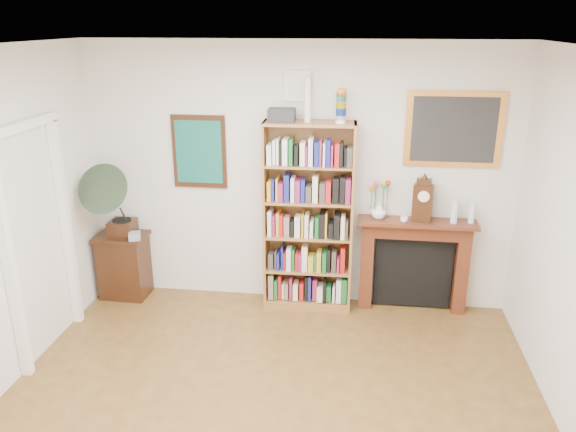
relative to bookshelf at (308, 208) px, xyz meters
The scene contains 15 objects.
room 2.33m from the bookshelf, 93.37° to the right, with size 4.51×5.01×2.81m.
door_casing 2.60m from the bookshelf, 154.57° to the right, with size 0.08×1.02×2.17m.
teal_poster 1.31m from the bookshelf, behind, with size 0.58×0.04×0.78m.
small_picture 1.24m from the bookshelf, 129.40° to the left, with size 0.26×0.04×0.30m.
gilt_painting 1.64m from the bookshelf, ahead, with size 0.95×0.04×0.75m.
bookshelf is the anchor object (origin of this frame).
side_cabinet 2.20m from the bookshelf, behind, with size 0.54×0.39×0.74m, color black.
fireplace 1.25m from the bookshelf, ahead, with size 1.22×0.30×1.02m.
gramophone 2.06m from the bookshelf, behind, with size 0.53×0.66×0.86m.
cd_stack 1.90m from the bookshelf, behind, with size 0.12×0.12×0.08m, color #B4B3C0.
mantel_clock 1.16m from the bookshelf, ahead, with size 0.21×0.15×0.45m.
flower_vase 0.73m from the bookshelf, ahead, with size 0.16×0.16×0.17m, color white.
teacup 0.98m from the bookshelf, ahead, with size 0.08×0.08×0.06m, color white.
bottle_left 1.48m from the bookshelf, ahead, with size 0.07×0.07×0.24m, color silver.
bottle_right 1.65m from the bookshelf, ahead, with size 0.06×0.06×0.20m, color silver.
Camera 1 is at (0.64, -3.18, 2.98)m, focal length 35.00 mm.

